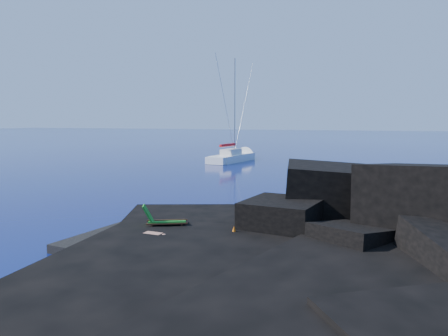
# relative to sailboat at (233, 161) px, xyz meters

# --- Properties ---
(ground) EXTENTS (400.00, 400.00, 0.00)m
(ground) POSITION_rel_sailboat_xyz_m (6.12, -35.48, 0.00)
(ground) COLOR #04053E
(ground) RESTS_ON ground
(headland) EXTENTS (24.00, 24.00, 3.60)m
(headland) POSITION_rel_sailboat_xyz_m (19.12, -32.48, 0.00)
(headland) COLOR black
(headland) RESTS_ON ground
(beach) EXTENTS (9.08, 6.86, 0.70)m
(beach) POSITION_rel_sailboat_xyz_m (10.62, -34.98, 0.00)
(beach) COLOR black
(beach) RESTS_ON ground
(surf_foam) EXTENTS (10.00, 8.00, 0.06)m
(surf_foam) POSITION_rel_sailboat_xyz_m (11.12, -30.48, 0.00)
(surf_foam) COLOR white
(surf_foam) RESTS_ON ground
(sailboat) EXTENTS (3.90, 12.28, 12.66)m
(sailboat) POSITION_rel_sailboat_xyz_m (0.00, 0.00, 0.00)
(sailboat) COLOR white
(sailboat) RESTS_ON ground
(deck_chair) EXTENTS (1.99, 1.54, 1.25)m
(deck_chair) POSITION_rel_sailboat_xyz_m (9.40, -33.98, 0.98)
(deck_chair) COLOR #1B7A20
(deck_chair) RESTS_ON beach
(towel) EXTENTS (1.78, 0.90, 0.05)m
(towel) POSITION_rel_sailboat_xyz_m (9.56, -35.45, 0.37)
(towel) COLOR beige
(towel) RESTS_ON beach
(sunbather) EXTENTS (1.68, 0.57, 0.27)m
(sunbather) POSITION_rel_sailboat_xyz_m (9.56, -35.45, 0.53)
(sunbather) COLOR tan
(sunbather) RESTS_ON towel
(marker_cone) EXTENTS (0.36, 0.36, 0.51)m
(marker_cone) POSITION_rel_sailboat_xyz_m (12.50, -34.04, 0.60)
(marker_cone) COLOR #D55D0B
(marker_cone) RESTS_ON beach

